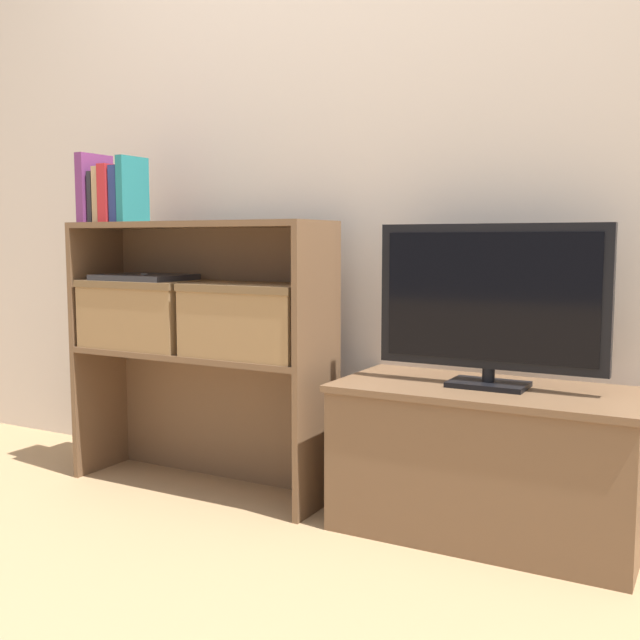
# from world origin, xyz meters

# --- Properties ---
(ground_plane) EXTENTS (16.00, 16.00, 0.00)m
(ground_plane) POSITION_xyz_m (0.00, 0.00, 0.00)
(ground_plane) COLOR #A37F56
(wall_back) EXTENTS (10.00, 0.05, 2.40)m
(wall_back) POSITION_xyz_m (0.00, 0.45, 1.20)
(wall_back) COLOR beige
(wall_back) RESTS_ON ground_plane
(tv_stand) EXTENTS (0.87, 0.43, 0.44)m
(tv_stand) POSITION_xyz_m (0.52, 0.21, 0.22)
(tv_stand) COLOR brown
(tv_stand) RESTS_ON ground_plane
(tv) EXTENTS (0.66, 0.14, 0.47)m
(tv) POSITION_xyz_m (0.52, 0.20, 0.69)
(tv) COLOR black
(tv) RESTS_ON tv_stand
(bookshelf_lower_tier) EXTENTS (0.94, 0.28, 0.48)m
(bookshelf_lower_tier) POSITION_xyz_m (-0.47, 0.20, 0.30)
(bookshelf_lower_tier) COLOR brown
(bookshelf_lower_tier) RESTS_ON ground_plane
(bookshelf_upper_tier) EXTENTS (0.94, 0.28, 0.44)m
(bookshelf_upper_tier) POSITION_xyz_m (-0.47, 0.20, 0.76)
(bookshelf_upper_tier) COLOR brown
(bookshelf_upper_tier) RESTS_ON bookshelf_lower_tier
(book_plum) EXTENTS (0.03, 0.15, 0.24)m
(book_plum) POSITION_xyz_m (-0.90, 0.10, 1.04)
(book_plum) COLOR #6B2D66
(book_plum) RESTS_ON bookshelf_upper_tier
(book_charcoal) EXTENTS (0.02, 0.13, 0.18)m
(book_charcoal) POSITION_xyz_m (-0.86, 0.10, 1.01)
(book_charcoal) COLOR #232328
(book_charcoal) RESTS_ON bookshelf_upper_tier
(book_tan) EXTENTS (0.03, 0.13, 0.19)m
(book_tan) POSITION_xyz_m (-0.83, 0.10, 1.01)
(book_tan) COLOR tan
(book_tan) RESTS_ON bookshelf_upper_tier
(book_crimson) EXTENTS (0.04, 0.14, 0.20)m
(book_crimson) POSITION_xyz_m (-0.80, 0.10, 1.02)
(book_crimson) COLOR #B22328
(book_crimson) RESTS_ON bookshelf_upper_tier
(book_navy) EXTENTS (0.03, 0.13, 0.19)m
(book_navy) POSITION_xyz_m (-0.76, 0.10, 1.02)
(book_navy) COLOR navy
(book_navy) RESTS_ON bookshelf_upper_tier
(book_teal) EXTENTS (0.03, 0.14, 0.22)m
(book_teal) POSITION_xyz_m (-0.72, 0.10, 1.03)
(book_teal) COLOR #1E7075
(book_teal) RESTS_ON bookshelf_upper_tier
(storage_basket_left) EXTENTS (0.43, 0.25, 0.24)m
(storage_basket_left) POSITION_xyz_m (-0.70, 0.13, 0.61)
(storage_basket_left) COLOR #937047
(storage_basket_left) RESTS_ON bookshelf_lower_tier
(storage_basket_right) EXTENTS (0.43, 0.25, 0.24)m
(storage_basket_right) POSITION_xyz_m (-0.25, 0.13, 0.61)
(storage_basket_right) COLOR #937047
(storage_basket_right) RESTS_ON bookshelf_lower_tier
(laptop) EXTENTS (0.32, 0.23, 0.02)m
(laptop) POSITION_xyz_m (-0.70, 0.13, 0.73)
(laptop) COLOR #2D2D33
(laptop) RESTS_ON storage_basket_left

